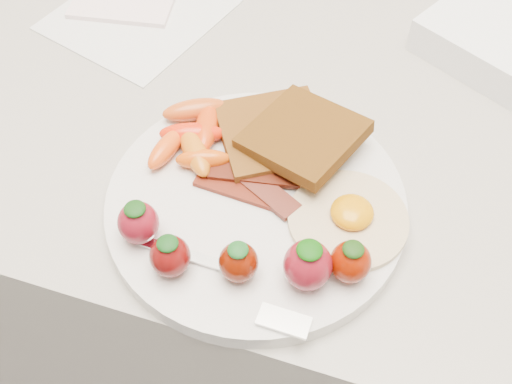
% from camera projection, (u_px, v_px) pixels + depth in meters
% --- Properties ---
extents(counter, '(2.00, 0.60, 0.90)m').
position_uv_depth(counter, '(292.00, 291.00, 1.04)').
color(counter, gray).
rests_on(counter, ground).
extents(plate, '(0.27, 0.27, 0.02)m').
position_uv_depth(plate, '(256.00, 205.00, 0.58)').
color(plate, silver).
rests_on(plate, counter).
extents(toast_lower, '(0.13, 0.13, 0.01)m').
position_uv_depth(toast_lower, '(273.00, 134.00, 0.61)').
color(toast_lower, '#422009').
rests_on(toast_lower, plate).
extents(toast_upper, '(0.12, 0.12, 0.02)m').
position_uv_depth(toast_upper, '(303.00, 136.00, 0.59)').
color(toast_upper, black).
rests_on(toast_upper, toast_lower).
extents(fried_egg, '(0.13, 0.13, 0.02)m').
position_uv_depth(fried_egg, '(349.00, 217.00, 0.55)').
color(fried_egg, silver).
rests_on(fried_egg, plate).
extents(bacon_strips, '(0.10, 0.06, 0.01)m').
position_uv_depth(bacon_strips, '(252.00, 183.00, 0.58)').
color(bacon_strips, '#351306').
rests_on(bacon_strips, plate).
extents(baby_carrots, '(0.09, 0.11, 0.02)m').
position_uv_depth(baby_carrots, '(193.00, 136.00, 0.60)').
color(baby_carrots, red).
rests_on(baby_carrots, plate).
extents(strawberries, '(0.21, 0.07, 0.05)m').
position_uv_depth(strawberries, '(245.00, 253.00, 0.51)').
color(strawberries, maroon).
rests_on(strawberries, plate).
extents(fork, '(0.16, 0.05, 0.00)m').
position_uv_depth(fork, '(232.00, 285.00, 0.52)').
color(fork, silver).
rests_on(fork, plate).
extents(paper_sheet, '(0.23, 0.27, 0.00)m').
position_uv_depth(paper_sheet, '(152.00, 4.00, 0.77)').
color(paper_sheet, silver).
rests_on(paper_sheet, counter).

